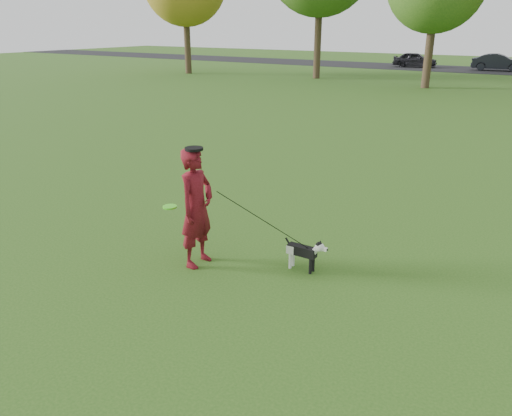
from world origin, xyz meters
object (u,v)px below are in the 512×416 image
Objects in this scene: man at (197,208)px; car_left at (415,60)px; car_mid at (498,62)px; dog at (305,251)px.

car_left is (-7.71, 40.37, -0.31)m from man.
car_left is 6.74m from car_mid.
car_left is (-9.31, 39.69, 0.31)m from dog.
man reaches higher than car_mid.
dog is at bearing 178.68° from car_mid.
man is 2.58× the size of dog.
man is 40.39m from car_mid.
car_mid is at bearing 93.70° from dog.
dog is 40.76m from car_left.
car_left is 0.92× the size of car_mid.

